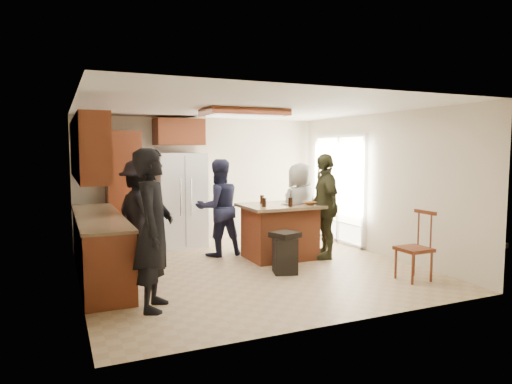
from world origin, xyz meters
name	(u,v)px	position (x,y,z in m)	size (l,w,h in m)	color
room_shell	(399,194)	(4.37, 1.64, 0.87)	(8.00, 5.20, 5.00)	tan
person_front_left	(153,230)	(-1.73, -1.23, 0.94)	(0.69, 0.50, 1.88)	black
person_behind_left	(218,208)	(-0.15, 1.04, 0.85)	(0.83, 0.51, 1.70)	#1A1C35
person_behind_right	(300,207)	(1.33, 0.78, 0.81)	(0.79, 0.52, 1.62)	gray
person_side_right	(325,206)	(1.46, 0.15, 0.90)	(1.05, 0.54, 1.80)	#363720
person_counter	(141,216)	(-1.58, 0.52, 0.86)	(1.11, 0.52, 1.72)	black
left_cabinetry	(95,213)	(-2.24, 0.40, 0.96)	(0.64, 3.00, 2.30)	maroon
back_wall_units	(138,176)	(-1.33, 2.20, 1.38)	(1.80, 0.60, 2.45)	maroon
refrigerator	(181,200)	(-0.55, 2.12, 0.90)	(0.90, 0.76, 1.80)	white
kitchen_island	(280,231)	(0.74, 0.43, 0.47)	(1.28, 1.03, 0.93)	#A04A29
island_items	(293,202)	(0.95, 0.33, 0.97)	(1.01, 0.66, 0.15)	silver
trash_bin	(285,252)	(0.38, -0.47, 0.32)	(0.46, 0.46, 0.63)	black
spindle_chair	(415,249)	(1.91, -1.54, 0.45)	(0.42, 0.42, 0.99)	maroon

